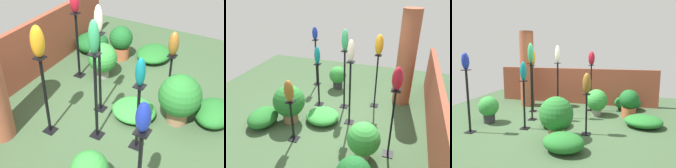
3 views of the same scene
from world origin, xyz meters
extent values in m
plane|color=#385133|center=(0.00, 0.00, 0.00)|extent=(8.00, 8.00, 0.00)
cube|color=brown|center=(0.00, 2.28, 0.62)|extent=(5.60, 0.12, 1.25)
cube|color=black|center=(-1.04, 0.90, 0.01)|extent=(0.20, 0.20, 0.01)
cube|color=black|center=(-1.04, 0.90, 0.72)|extent=(0.04, 0.04, 1.45)
cube|color=black|center=(-1.04, 0.90, 1.44)|extent=(0.16, 0.16, 0.02)
cube|color=black|center=(-0.74, 0.14, 0.01)|extent=(0.20, 0.20, 0.01)
cube|color=black|center=(-0.74, 0.14, 0.78)|extent=(0.04, 0.04, 1.57)
cube|color=black|center=(-0.74, 0.14, 1.56)|extent=(0.16, 0.16, 0.02)
cube|color=black|center=(-0.10, 0.45, 0.01)|extent=(0.20, 0.20, 0.01)
cube|color=black|center=(-0.10, 0.45, 0.78)|extent=(0.04, 0.04, 1.56)
cube|color=black|center=(-0.10, 0.45, 1.55)|extent=(0.16, 0.16, 0.02)
cube|color=black|center=(0.69, 1.46, 0.01)|extent=(0.20, 0.20, 0.01)
cube|color=black|center=(0.69, 1.46, 0.72)|extent=(0.04, 0.04, 1.44)
cube|color=black|center=(0.69, 1.46, 1.43)|extent=(0.16, 0.16, 0.02)
cube|color=black|center=(0.86, -0.51, 0.01)|extent=(0.20, 0.20, 0.01)
cube|color=black|center=(0.86, -0.51, 0.47)|extent=(0.04, 0.04, 0.94)
cube|color=black|center=(0.86, -0.51, 0.94)|extent=(0.16, 0.16, 0.01)
cube|color=black|center=(-0.64, -0.55, 0.01)|extent=(0.20, 0.20, 0.01)
cube|color=black|center=(-0.64, -0.55, 0.59)|extent=(0.04, 0.04, 1.19)
cube|color=black|center=(-0.64, -0.55, 1.18)|extent=(0.16, 0.16, 0.02)
cube|color=black|center=(-1.78, -1.09, 1.47)|extent=(0.16, 0.16, 0.02)
ellipsoid|color=orange|center=(-1.04, 0.90, 1.70)|extent=(0.22, 0.20, 0.51)
ellipsoid|color=#2D9356|center=(-0.74, 0.14, 1.83)|extent=(0.16, 0.16, 0.52)
ellipsoid|color=beige|center=(-0.10, 0.45, 1.79)|extent=(0.13, 0.14, 0.47)
ellipsoid|color=maroon|center=(0.69, 1.46, 1.65)|extent=(0.20, 0.19, 0.42)
ellipsoid|color=brown|center=(0.86, -0.51, 1.18)|extent=(0.19, 0.19, 0.47)
ellipsoid|color=#0F727A|center=(-0.64, -0.55, 1.41)|extent=(0.16, 0.15, 0.45)
ellipsoid|color=#192D9E|center=(-1.78, -1.09, 1.66)|extent=(0.17, 0.16, 0.38)
cylinder|color=#936B4C|center=(0.27, -0.91, 0.12)|extent=(0.36, 0.36, 0.24)
sphere|color=#236B28|center=(0.27, -0.91, 0.56)|extent=(0.74, 0.74, 0.74)
cylinder|color=#B25B38|center=(1.83, 1.05, 0.15)|extent=(0.40, 0.40, 0.29)
sphere|color=#195923|center=(1.83, 1.05, 0.52)|extent=(0.55, 0.55, 0.55)
cylinder|color=gray|center=(0.92, 1.00, 0.09)|extent=(0.27, 0.27, 0.19)
sphere|color=#338C38|center=(0.92, 1.00, 0.46)|extent=(0.63, 0.63, 0.63)
ellipsoid|color=#195923|center=(1.81, 1.84, 0.22)|extent=(0.82, 0.80, 0.45)
ellipsoid|color=#338C38|center=(0.03, -0.18, 0.13)|extent=(0.75, 0.81, 0.26)
ellipsoid|color=#236B28|center=(2.17, 0.33, 0.14)|extent=(0.94, 0.79, 0.28)
ellipsoid|color=#236B28|center=(0.58, -1.47, 0.18)|extent=(0.81, 0.65, 0.36)
camera|label=1|loc=(-4.03, -1.99, 3.69)|focal=50.00mm
camera|label=2|loc=(4.10, 1.54, 3.16)|focal=35.00mm
camera|label=3|loc=(1.59, -5.24, 1.94)|focal=35.00mm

